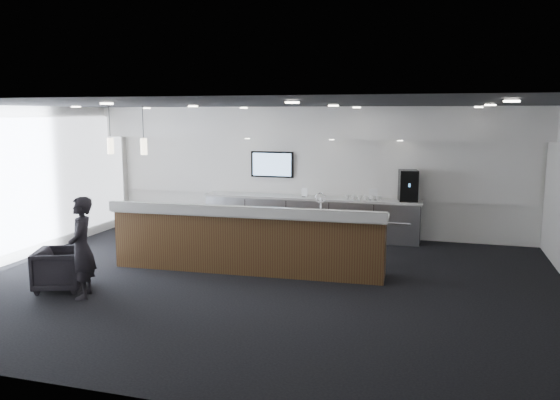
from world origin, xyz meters
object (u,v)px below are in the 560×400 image
(service_counter, at_px, (247,240))
(lounge_guest, at_px, (82,248))
(armchair, at_px, (61,269))
(coffee_machine, at_px, (408,186))

(service_counter, xyz_separation_m, lounge_guest, (-1.97, -2.10, 0.22))
(armchair, bearing_deg, coffee_machine, -68.95)
(coffee_machine, bearing_deg, armchair, -147.75)
(service_counter, xyz_separation_m, armchair, (-2.57, -1.88, -0.23))
(service_counter, relative_size, armchair, 6.74)
(armchair, xyz_separation_m, lounge_guest, (0.60, -0.22, 0.45))
(service_counter, height_order, coffee_machine, coffee_machine)
(coffee_machine, relative_size, lounge_guest, 0.43)
(lounge_guest, bearing_deg, service_counter, 111.24)
(service_counter, height_order, lounge_guest, lounge_guest)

